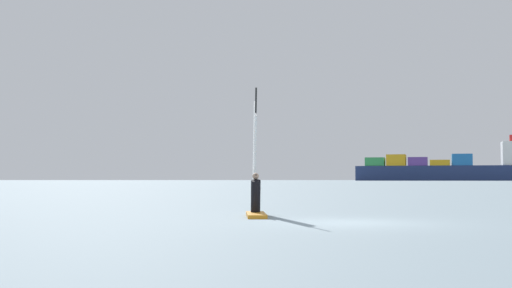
{
  "coord_description": "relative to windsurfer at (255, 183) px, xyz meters",
  "views": [
    {
      "loc": [
        7.4,
        -17.09,
        1.23
      ],
      "look_at": [
        -5.4,
        3.73,
        2.56
      ],
      "focal_mm": 45.58,
      "sensor_mm": 36.0,
      "label": 1
    }
  ],
  "objects": [
    {
      "name": "ground_plane",
      "position": [
        4.26,
        -1.82,
        -1.11
      ],
      "size": [
        4000.0,
        4000.0,
        0.0
      ],
      "primitive_type": "plane",
      "color": "gray"
    },
    {
      "name": "windsurfer",
      "position": [
        0.0,
        0.0,
        0.0
      ],
      "size": [
        2.69,
        3.79,
        4.47
      ],
      "rotation": [
        0.0,
        0.0,
        5.3
      ],
      "color": "orange",
      "rests_on": "ground_plane"
    },
    {
      "name": "cargo_ship",
      "position": [
        -150.24,
        568.33,
        9.68
      ],
      "size": [
        154.74,
        65.46,
        40.36
      ],
      "rotation": [
        0.0,
        0.0,
        3.43
      ],
      "color": "navy",
      "rests_on": "ground_plane"
    }
  ]
}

